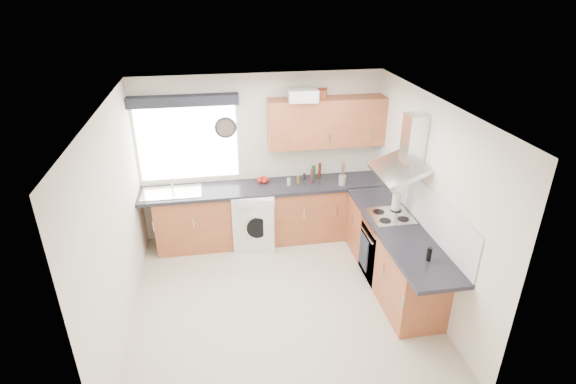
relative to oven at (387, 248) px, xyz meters
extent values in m
plane|color=beige|center=(-1.50, -0.30, -0.42)|extent=(3.60, 3.60, 0.00)
cube|color=white|center=(-1.50, -0.30, 2.08)|extent=(3.60, 3.60, 0.02)
cube|color=silver|center=(-1.50, 1.50, 0.82)|extent=(3.60, 0.02, 2.50)
cube|color=silver|center=(-1.50, -2.10, 0.82)|extent=(3.60, 0.02, 2.50)
cube|color=silver|center=(-3.30, -0.30, 0.82)|extent=(0.02, 3.60, 2.50)
cube|color=silver|center=(0.30, -0.30, 0.82)|extent=(0.02, 3.60, 2.50)
cube|color=silver|center=(-2.55, 1.49, 1.12)|extent=(1.40, 0.02, 1.10)
cube|color=black|center=(-2.55, 1.40, 1.76)|extent=(1.50, 0.18, 0.14)
cube|color=white|center=(0.29, 0.00, 0.75)|extent=(0.01, 3.00, 0.54)
cube|color=brown|center=(-1.60, 1.21, 0.01)|extent=(3.00, 0.58, 0.86)
cube|color=brown|center=(0.00, 1.20, 0.01)|extent=(0.60, 0.60, 0.86)
cube|color=brown|center=(0.01, -0.15, 0.01)|extent=(0.58, 2.10, 0.86)
cube|color=black|center=(-1.50, 1.20, 0.46)|extent=(3.60, 0.62, 0.05)
cube|color=black|center=(0.00, -0.30, 0.46)|extent=(0.62, 2.42, 0.05)
cube|color=black|center=(0.00, 0.00, 0.00)|extent=(0.56, 0.58, 0.85)
cube|color=silver|center=(0.00, 0.00, 0.49)|extent=(0.52, 0.52, 0.01)
cube|color=brown|center=(-0.55, 1.32, 1.38)|extent=(1.70, 0.35, 0.70)
cube|color=silver|center=(-1.65, 1.10, 0.01)|extent=(0.71, 0.70, 0.88)
cylinder|color=black|center=(-2.00, 1.48, 1.32)|extent=(0.31, 0.04, 0.31)
cube|color=silver|center=(-0.93, 1.22, 1.81)|extent=(0.42, 0.31, 0.17)
cube|color=#A24227|center=(-0.67, 1.42, 1.78)|extent=(0.29, 0.27, 0.11)
cylinder|color=gray|center=(-0.35, 1.05, 0.56)|extent=(0.11, 0.11, 0.15)
cylinder|color=silver|center=(0.12, 0.14, 0.61)|extent=(0.12, 0.12, 0.25)
cylinder|color=#ADA593|center=(-1.13, 1.17, 0.54)|extent=(0.05, 0.05, 0.11)
cylinder|color=black|center=(-0.86, 1.34, 0.53)|extent=(0.05, 0.05, 0.09)
cylinder|color=#4D1B10|center=(-0.62, 1.36, 0.60)|extent=(0.04, 0.04, 0.24)
cylinder|color=brown|center=(-0.99, 1.18, 0.55)|extent=(0.04, 0.04, 0.13)
cylinder|color=#491A22|center=(-0.78, 1.17, 0.60)|extent=(0.04, 0.04, 0.23)
cylinder|color=#1A4719|center=(-0.73, 1.32, 0.60)|extent=(0.06, 0.06, 0.22)
cylinder|color=black|center=(0.03, -1.01, 0.56)|extent=(0.05, 0.05, 0.16)
camera|label=1|loc=(-2.16, -4.78, 3.27)|focal=28.00mm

